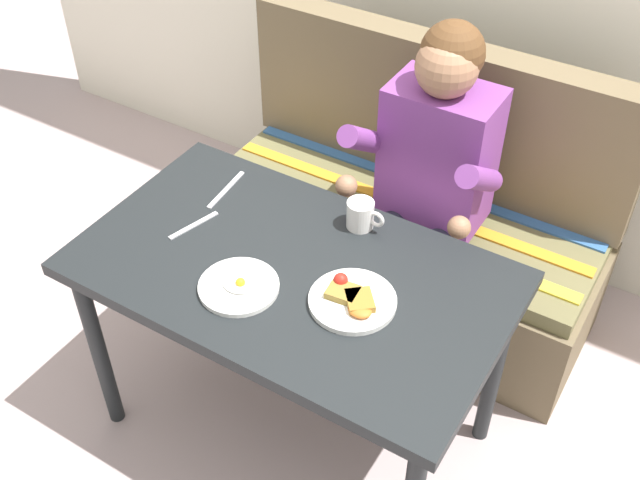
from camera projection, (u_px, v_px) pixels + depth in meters
name	position (u px, v px, depth m)	size (l,w,h in m)	color
ground_plane	(297.00, 425.00, 2.60)	(8.00, 8.00, 0.00)	#AF9A9A
table	(292.00, 289.00, 2.17)	(1.20, 0.70, 0.73)	black
couch	(406.00, 225.00, 2.87)	(1.44, 0.56, 1.00)	brown
person	(428.00, 171.00, 2.44)	(0.45, 0.61, 1.21)	#783985
plate_breakfast	(352.00, 299.00, 2.01)	(0.23, 0.23, 0.05)	white
plate_eggs	(239.00, 286.00, 2.05)	(0.22, 0.22, 0.04)	white
coffee_mug	(361.00, 214.00, 2.22)	(0.12, 0.08, 0.09)	white
fork	(193.00, 226.00, 2.25)	(0.01, 0.17, 0.01)	silver
knife	(226.00, 190.00, 2.38)	(0.01, 0.20, 0.01)	silver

